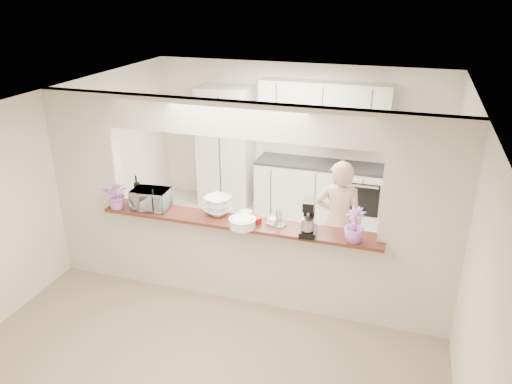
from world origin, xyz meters
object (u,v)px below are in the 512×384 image
at_px(refrigerator, 420,180).
at_px(toaster_oven, 151,199).
at_px(stand_mixer, 308,218).
at_px(person, 338,222).

xyz_separation_m(refrigerator, toaster_oven, (-3.20, -2.69, 0.37)).
distance_m(refrigerator, stand_mixer, 3.05).
xyz_separation_m(refrigerator, person, (-0.99, -1.85, -0.02)).
bearing_deg(refrigerator, stand_mixer, -113.48).
bearing_deg(stand_mixer, toaster_oven, 177.77).
bearing_deg(person, toaster_oven, 19.79).
distance_m(toaster_oven, person, 2.40).
relative_size(refrigerator, toaster_oven, 3.75).
relative_size(stand_mixer, person, 0.25).
distance_m(stand_mixer, person, 1.04).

